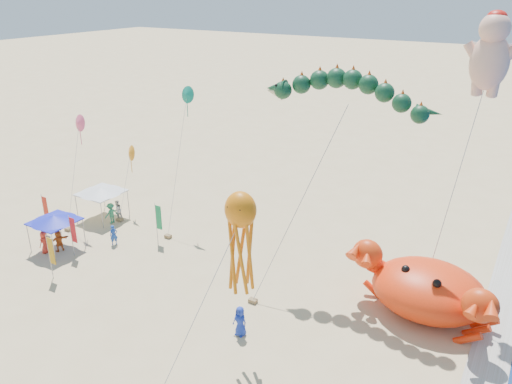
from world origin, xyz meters
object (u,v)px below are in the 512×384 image
dragon_kite (346,96)px  crab_inflatable (428,289)px  octopus_kite (240,235)px  cherub_kite (491,53)px  canopy_blue (54,219)px  canopy_white (101,190)px

dragon_kite → crab_inflatable: bearing=-9.2°
crab_inflatable → dragon_kite: dragon_kite is taller
crab_inflatable → octopus_kite: 12.41m
crab_inflatable → cherub_kite: bearing=78.8°
canopy_blue → canopy_white: 5.68m
crab_inflatable → canopy_white: size_ratio=2.55×
octopus_kite → crab_inflatable: bearing=48.7°
crab_inflatable → cherub_kite: (0.73, 3.66, 12.93)m
cherub_kite → dragon_kite: bearing=-158.8°
dragon_kite → canopy_white: 22.29m
canopy_blue → cherub_kite: bearing=20.2°
crab_inflatable → octopus_kite: (-7.42, -8.43, 5.28)m
dragon_kite → octopus_kite: (-1.27, -9.43, -5.06)m
crab_inflatable → cherub_kite: 13.46m
canopy_white → cherub_kite: bearing=8.2°
cherub_kite → canopy_white: cherub_kite is taller
canopy_blue → octopus_kite: bearing=-8.5°
cherub_kite → crab_inflatable: bearing=-101.2°
dragon_kite → canopy_white: (-20.07, -1.24, -9.61)m
dragon_kite → octopus_kite: 10.77m
cherub_kite → octopus_kite: bearing=-124.0°
crab_inflatable → canopy_white: (-26.22, -0.24, 0.73)m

